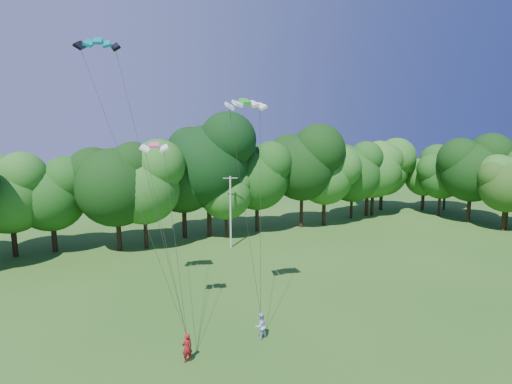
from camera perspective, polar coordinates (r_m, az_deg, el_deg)
name	(u,v)px	position (r m, az deg, el deg)	size (l,w,h in m)	color
utility_pole	(231,211)	(44.81, -3.66, -2.77)	(1.59, 0.51, 8.16)	#B5B5AC
kite_flyer_left	(187,348)	(25.03, -9.82, -21.07)	(0.64, 0.42, 1.75)	maroon
kite_flyer_right	(261,326)	(27.00, 0.66, -18.56)	(0.84, 0.65, 1.73)	#AFC2F3
kite_teal	(98,41)	(29.12, -21.68, 19.42)	(2.84, 1.71, 0.64)	#048186
kite_green	(245,101)	(26.77, -1.59, 12.82)	(2.77, 1.52, 0.48)	green
kite_pink	(154,145)	(25.63, -14.34, 6.53)	(1.87, 1.25, 0.35)	#FF469D
tree_back_center	(208,156)	(49.01, -6.87, 5.19)	(11.13, 11.13, 16.20)	black
tree_back_east	(368,169)	(63.10, 15.73, 3.22)	(8.05, 8.05, 11.71)	#2F2212
tree_flank_east	(508,180)	(61.25, 32.29, 1.46)	(7.43, 7.43, 10.81)	#352115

